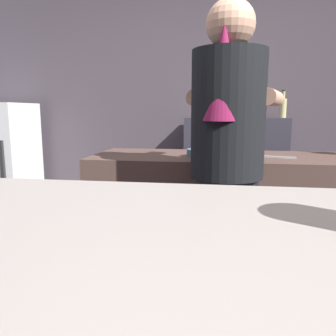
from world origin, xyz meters
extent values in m
cube|color=#504750|center=(0.00, 2.20, 1.35)|extent=(5.20, 0.10, 2.70)
cube|color=brown|center=(0.35, 0.74, 0.45)|extent=(2.10, 0.60, 0.90)
cube|color=#363441|center=(0.21, 1.92, 0.55)|extent=(0.93, 0.36, 1.11)
cube|color=white|center=(-2.07, 1.75, 0.62)|extent=(0.56, 0.55, 1.25)
cube|color=#262626|center=(-1.87, 1.46, 0.68)|extent=(0.03, 0.03, 0.45)
cube|color=#312F41|center=(0.10, 0.29, 0.43)|extent=(0.28, 0.20, 0.86)
cylinder|color=black|center=(0.10, 0.29, 1.15)|extent=(0.34, 0.34, 0.58)
sphere|color=tan|center=(0.10, 0.29, 1.55)|extent=(0.22, 0.22, 0.22)
cone|color=#8C1E4C|center=(0.07, 0.19, 1.34)|extent=(0.18, 0.18, 0.42)
cylinder|color=tan|center=(-0.02, 0.49, 1.23)|extent=(0.16, 0.33, 0.08)
cylinder|color=tan|center=(0.30, 0.40, 1.23)|extent=(0.16, 0.33, 0.08)
cylinder|color=slate|center=(-0.05, 0.66, 0.93)|extent=(0.16, 0.16, 0.05)
cube|color=silver|center=(0.38, 0.69, 0.91)|extent=(0.24, 0.09, 0.01)
cylinder|color=#C9C281|center=(0.63, 1.91, 1.19)|extent=(0.06, 0.06, 0.17)
cylinder|color=#C9C281|center=(0.63, 1.91, 1.31)|extent=(0.03, 0.03, 0.07)
cylinder|color=#333333|center=(0.63, 1.91, 1.35)|extent=(0.03, 0.03, 0.01)
cylinder|color=red|center=(0.45, 2.01, 1.17)|extent=(0.08, 0.08, 0.13)
cylinder|color=red|center=(0.45, 2.01, 1.27)|extent=(0.03, 0.03, 0.05)
cylinder|color=white|center=(0.45, 2.01, 1.30)|extent=(0.04, 0.04, 0.01)
camera|label=1|loc=(0.05, -1.31, 1.17)|focal=36.18mm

